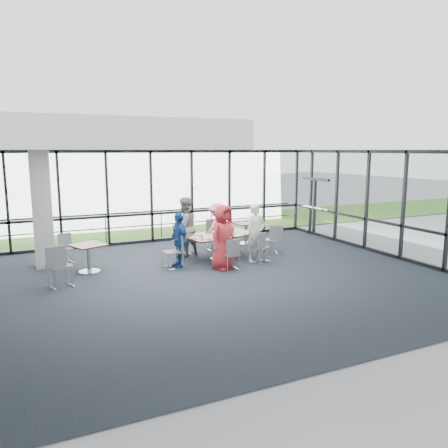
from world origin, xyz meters
name	(u,v)px	position (x,y,z in m)	size (l,w,h in m)	color
floor	(207,280)	(0.00, 0.00, -0.01)	(12.00, 10.00, 0.02)	#20262F
ceiling	(206,150)	(0.00, 0.00, 3.20)	(12.00, 10.00, 0.04)	white
wall_front	(342,264)	(0.00, -5.00, 1.60)	(12.00, 0.10, 3.20)	silver
curtain_wall_back	(151,197)	(0.00, 5.00, 1.60)	(12.00, 0.10, 3.20)	white
curtain_wall_right	(391,204)	(6.00, 0.00, 1.60)	(0.10, 10.00, 3.20)	white
exit_door	(315,207)	(6.00, 3.75, 1.05)	(0.12, 1.60, 2.10)	black
structural_column	(42,210)	(-3.60, 3.00, 1.60)	(0.50, 0.50, 3.20)	silver
apron	(123,222)	(0.00, 10.00, -0.02)	(80.00, 70.00, 0.02)	gray
grass_strip	(133,228)	(0.00, 8.00, 0.01)	(80.00, 5.00, 0.01)	#396322
hangar_main	(115,152)	(4.00, 32.00, 3.00)	(24.00, 10.00, 6.00)	silver
guard_rail	(148,225)	(0.00, 5.60, 0.50)	(0.06, 0.06, 12.00)	#2D2D33
main_table	(220,238)	(1.15, 1.77, 0.64)	(2.38, 1.65, 0.75)	#3C1211
side_table_left	(89,249)	(-2.57, 1.93, 0.62)	(1.02, 1.02, 0.75)	#3C1211
side_table_right	(246,226)	(2.84, 3.35, 0.64)	(0.98, 0.98, 0.75)	#3C1211
diner_near_left	(223,237)	(0.78, 0.74, 0.88)	(0.86, 0.56, 1.77)	red
diner_near_right	(256,233)	(1.97, 1.05, 0.85)	(0.62, 0.45, 1.69)	silver
diner_far_left	(185,227)	(0.33, 2.55, 0.90)	(0.88, 0.54, 1.81)	slate
diner_far_right	(217,227)	(1.49, 2.71, 0.77)	(1.00, 0.52, 1.55)	pink
diner_end	(179,240)	(-0.25, 1.38, 0.76)	(0.90, 0.49, 1.53)	navy
chair_main_nl	(230,254)	(0.93, 0.58, 0.42)	(0.41, 0.41, 0.84)	slate
chair_main_nr	(261,248)	(2.07, 0.92, 0.43)	(0.42, 0.42, 0.86)	slate
chair_main_fl	(182,241)	(0.30, 2.75, 0.44)	(0.43, 0.43, 0.88)	slate
chair_main_fr	(215,235)	(1.49, 2.89, 0.48)	(0.47, 0.47, 0.96)	slate
chair_main_end	(172,252)	(-0.45, 1.37, 0.45)	(0.44, 0.44, 0.91)	slate
chair_spare_la	(60,266)	(-3.38, 0.89, 0.50)	(0.49, 0.49, 1.00)	slate
chair_spare_lb	(64,249)	(-3.07, 3.22, 0.40)	(0.40, 0.40, 0.81)	slate
chair_spare_r	(271,240)	(2.89, 1.74, 0.44)	(0.43, 0.43, 0.87)	slate
plate_nl	(208,238)	(0.59, 1.31, 0.76)	(0.23, 0.23, 0.01)	white
plate_nr	(245,233)	(1.87, 1.52, 0.76)	(0.26, 0.26, 0.01)	white
plate_fl	(198,234)	(0.56, 1.99, 0.76)	(0.26, 0.26, 0.01)	white
plate_fr	(224,230)	(1.54, 2.30, 0.76)	(0.27, 0.27, 0.01)	white
plate_end	(194,238)	(0.26, 1.57, 0.76)	(0.27, 0.27, 0.01)	white
tumbler_a	(220,234)	(0.99, 1.43, 0.82)	(0.07, 0.07, 0.13)	white
tumbler_b	(233,232)	(1.51, 1.58, 0.82)	(0.07, 0.07, 0.14)	white
tumbler_c	(215,230)	(1.13, 2.06, 0.82)	(0.07, 0.07, 0.15)	white
tumbler_d	(202,236)	(0.42, 1.37, 0.82)	(0.07, 0.07, 0.13)	white
menu_a	(226,238)	(1.07, 1.19, 0.75)	(0.31, 0.22, 0.00)	silver
menu_b	(248,232)	(2.05, 1.70, 0.75)	(0.29, 0.20, 0.00)	silver
menu_c	(215,232)	(1.19, 2.19, 0.75)	(0.31, 0.22, 0.00)	silver
condiment_caddy	(222,233)	(1.24, 1.81, 0.77)	(0.10, 0.07, 0.04)	black
ketchup_bottle	(220,231)	(1.15, 1.78, 0.84)	(0.06, 0.06, 0.18)	#B92037
green_bottle	(222,231)	(1.22, 1.79, 0.85)	(0.05, 0.05, 0.20)	#237924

